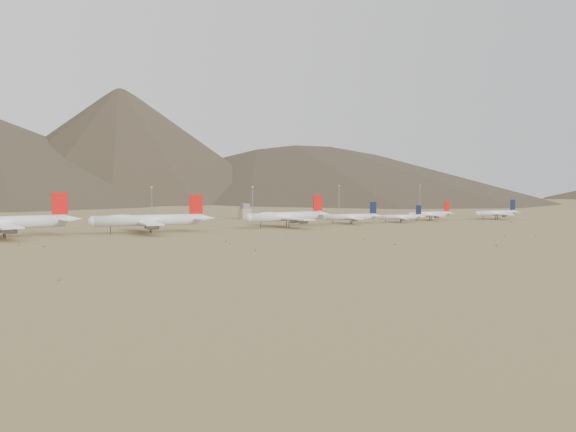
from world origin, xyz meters
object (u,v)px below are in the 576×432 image
widebody_east (287,216)px  narrowbody_a (352,217)px  widebody_centre (149,220)px  control_tower (245,212)px  narrowbody_b (401,217)px  widebody_west (2,223)px

widebody_east → narrowbody_a: bearing=-2.0°
widebody_centre → widebody_east: (91.09, 0.37, -0.51)m
control_tower → widebody_east: bearing=-98.6°
control_tower → narrowbody_b: bearing=-48.8°
widebody_east → narrowbody_a: 54.80m
widebody_west → narrowbody_a: 222.58m
narrowbody_a → narrowbody_b: 39.45m
widebody_centre → control_tower: 138.52m
widebody_west → control_tower: widebody_west is taller
widebody_east → widebody_centre: bearing=173.6°
widebody_west → control_tower: bearing=17.4°
widebody_west → widebody_east: (167.96, -7.10, -1.20)m
widebody_centre → control_tower: bearing=47.9°
widebody_east → control_tower: widebody_east is taller
narrowbody_a → widebody_west: bearing=-170.3°
widebody_west → widebody_centre: 77.23m
widebody_centre → narrowbody_a: widebody_centre is taller
widebody_centre → narrowbody_a: (145.67, 4.85, -2.61)m
widebody_west → narrowbody_a: size_ratio=1.76×
widebody_east → narrowbody_b: (93.62, -1.06, -3.00)m
widebody_east → control_tower: (13.59, 90.32, -1.65)m
narrowbody_b → widebody_east: bearing=-163.3°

